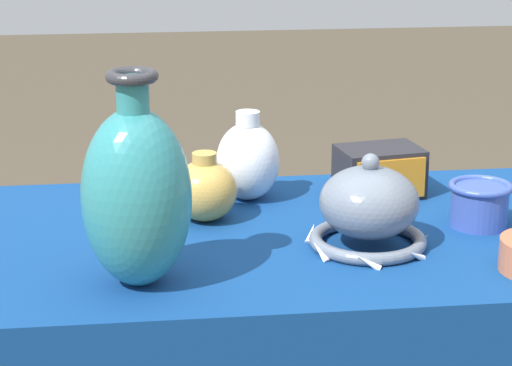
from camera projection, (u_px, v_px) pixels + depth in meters
name	position (u px, v px, depth m)	size (l,w,h in m)	color
display_table	(293.00, 277.00, 1.75)	(1.25, 0.66, 0.74)	#38383D
vase_tall_bulbous	(136.00, 195.00, 1.48)	(0.16, 0.16, 0.33)	teal
vase_dome_bell	(369.00, 210.00, 1.65)	(0.21, 0.21, 0.17)	slate
mosaic_tile_box	(380.00, 171.00, 1.92)	(0.17, 0.14, 0.09)	#232328
jar_round_porcelain	(248.00, 160.00, 1.89)	(0.12, 0.12, 0.17)	white
jar_round_ochre	(205.00, 190.00, 1.78)	(0.12, 0.12, 0.12)	gold
cup_wide_cobalt	(480.00, 203.00, 1.75)	(0.11, 0.11, 0.08)	#3851A8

